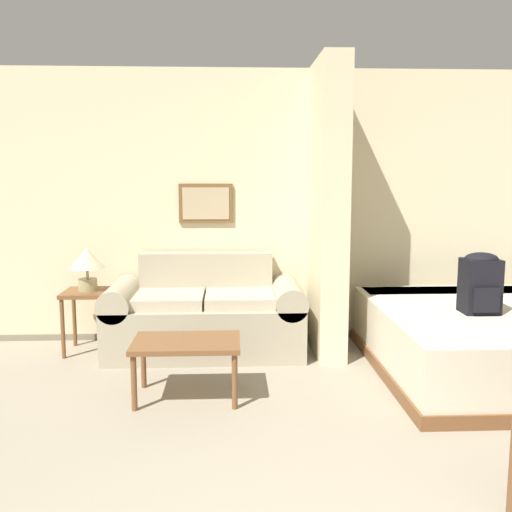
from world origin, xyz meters
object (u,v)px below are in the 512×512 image
Objects in this scene: table_lamp at (87,262)px; backpack at (480,282)px; bed at (493,340)px; couch at (205,316)px; coffee_table at (186,347)px.

backpack is (3.24, -0.81, -0.06)m from table_lamp.
backpack reaches higher than bed.
coffee_table is (-0.09, -1.10, 0.04)m from couch.
backpack is at bearing -14.04° from table_lamp.
couch is 0.84× the size of bed.
coffee_table is 2.50m from bed.
bed is at bearing 10.22° from coffee_table.
bed is 4.38× the size of backpack.
table_lamp is 0.18× the size of bed.
table_lamp reaches higher than couch.
coffee_table is at bearing -169.78° from bed.
table_lamp is 3.34m from backpack.
backpack is at bearing -19.45° from couch.
backpack reaches higher than table_lamp.
coffee_table is at bearing -49.66° from table_lamp.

